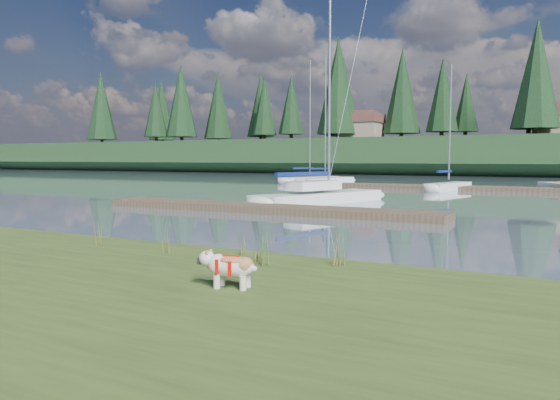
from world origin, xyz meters
The scene contains 23 objects.
ground centered at (0.00, 30.00, 0.00)m, with size 200.00×200.00×0.00m, color slate.
bank centered at (0.00, -6.00, 0.17)m, with size 60.00×9.00×0.35m, color #3A501F.
ridge centered at (0.00, 73.00, 2.50)m, with size 200.00×20.00×5.00m, color #183118.
bulldog centered at (3.40, -4.52, 0.70)m, with size 0.95×0.50×0.56m.
sailboat_main centered at (-3.44, 14.86, 0.42)m, with size 4.45×9.60×13.54m.
dock_near centered at (-4.00, 9.00, 0.15)m, with size 16.00×2.00×0.30m, color #4C3D2C.
dock_far centered at (2.00, 30.00, 0.15)m, with size 26.00×2.20×0.30m, color #4C3D2C.
sailboat_bg_0 centered at (-13.90, 35.65, 0.32)m, with size 3.64×8.08×11.54m.
sailboat_bg_1 centered at (-11.81, 34.41, 0.33)m, with size 3.31×7.85×11.54m.
sailboat_bg_2 centered at (0.04, 29.29, 0.34)m, with size 2.54×6.00×9.09m.
weed_0 centered at (0.51, -2.59, 0.56)m, with size 0.17×0.14×0.51m.
weed_1 centered at (1.97, -2.02, 0.53)m, with size 0.17×0.14×0.43m.
weed_2 centered at (2.93, -2.76, 0.63)m, with size 0.17×0.14×0.67m.
weed_3 centered at (-1.49, -2.62, 0.59)m, with size 0.17×0.14×0.56m.
weed_4 centered at (2.59, -2.42, 0.53)m, with size 0.17×0.14×0.43m.
weed_5 centered at (4.26, -2.12, 0.63)m, with size 0.17×0.14×0.66m.
mud_lip centered at (0.00, -1.60, 0.07)m, with size 60.00×0.50×0.14m, color #33281C.
conifer_0 centered at (-55.00, 67.00, 12.64)m, with size 5.72×5.72×14.15m.
conifer_1 centered at (-40.00, 71.00, 11.28)m, with size 4.40×4.40×11.30m.
conifer_2 centered at (-25.00, 68.00, 13.54)m, with size 6.60×6.60×16.05m.
conifer_3 centered at (-10.00, 72.00, 11.74)m, with size 4.84×4.84×12.25m.
conifer_4 centered at (3.00, 66.00, 13.09)m, with size 6.16×6.16×15.10m.
house_0 centered at (-22.00, 70.00, 7.31)m, with size 6.30×5.30×4.65m.
Camera 1 is at (8.03, -11.41, 2.34)m, focal length 35.00 mm.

